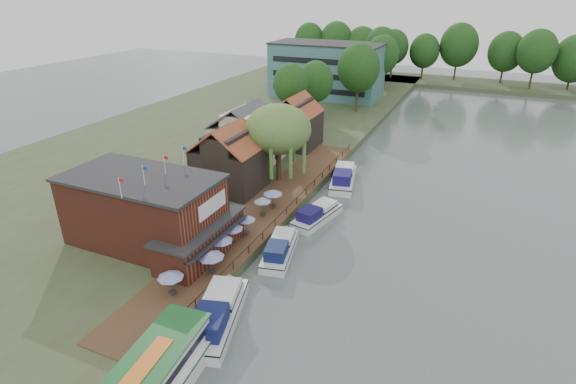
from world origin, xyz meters
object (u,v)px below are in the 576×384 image
at_px(cruiser_3, 343,175).
at_px(umbrella_0, 171,284).
at_px(cottage_b, 247,133).
at_px(umbrella_5, 263,207).
at_px(willow, 278,144).
at_px(cruiser_2, 317,213).
at_px(umbrella_4, 246,225).
at_px(cruiser_0, 217,310).
at_px(umbrella_1, 211,263).
at_px(cruiser_1, 280,246).
at_px(cottage_c, 296,121).
at_px(pub, 160,213).
at_px(cottage_a, 230,158).
at_px(hotel_block, 327,70).
at_px(swan, 191,351).
at_px(umbrella_6, 273,199).
at_px(umbrella_2, 221,246).
at_px(umbrella_3, 232,234).

bearing_deg(cruiser_3, umbrella_0, -111.81).
distance_m(cottage_b, umbrella_5, 18.80).
xyz_separation_m(willow, cruiser_2, (8.23, -6.98, -5.15)).
bearing_deg(umbrella_4, cruiser_0, -72.09).
distance_m(umbrella_0, cruiser_0, 4.76).
bearing_deg(umbrella_0, umbrella_5, 88.50).
bearing_deg(cruiser_2, umbrella_1, -93.75).
bearing_deg(cruiser_1, cruiser_3, 76.75).
bearing_deg(cottage_c, cruiser_1, -69.70).
distance_m(pub, umbrella_4, 8.76).
bearing_deg(cottage_a, cruiser_0, -61.97).
distance_m(hotel_block, cruiser_1, 69.42).
bearing_deg(swan, willow, 102.99).
xyz_separation_m(cottage_c, umbrella_6, (6.55, -22.09, -2.96)).
bearing_deg(umbrella_1, cottage_a, 115.48).
relative_size(cottage_b, umbrella_1, 3.90).
bearing_deg(umbrella_6, umbrella_5, -94.70).
bearing_deg(umbrella_2, cruiser_1, 43.69).
relative_size(willow, umbrella_0, 4.39).
height_order(cruiser_1, cruiser_2, cruiser_1).
height_order(hotel_block, cruiser_2, hotel_block).
xyz_separation_m(umbrella_2, cruiser_2, (5.14, 12.67, -1.22)).
xyz_separation_m(umbrella_2, umbrella_3, (-0.24, 2.43, 0.00)).
height_order(cruiser_2, cruiser_3, cruiser_3).
height_order(umbrella_5, cruiser_3, umbrella_5).
relative_size(pub, umbrella_1, 8.12).
bearing_deg(umbrella_1, umbrella_2, 104.37).
bearing_deg(umbrella_1, cruiser_3, 81.71).
bearing_deg(willow, umbrella_6, -69.34).
xyz_separation_m(pub, swan, (10.51, -10.38, -4.43)).
height_order(hotel_block, umbrella_5, hotel_block).
relative_size(pub, cottage_b, 2.08).
bearing_deg(willow, cruiser_3, 30.34).
distance_m(umbrella_2, cruiser_0, 8.22).
bearing_deg(umbrella_6, cottage_c, 106.52).
height_order(cruiser_1, cruiser_3, cruiser_3).
bearing_deg(umbrella_3, cottage_a, 121.02).
bearing_deg(umbrella_4, umbrella_3, -100.83).
xyz_separation_m(cottage_b, cruiser_2, (15.73, -11.98, -4.18)).
bearing_deg(umbrella_3, hotel_block, 101.88).
relative_size(hotel_block, umbrella_2, 10.63).
distance_m(umbrella_6, cruiser_3, 13.49).
relative_size(umbrella_4, swan, 5.40).
relative_size(willow, umbrella_2, 4.36).
bearing_deg(umbrella_5, cottage_c, 104.61).
relative_size(umbrella_3, cruiser_3, 0.23).
distance_m(pub, umbrella_3, 7.32).
distance_m(hotel_block, umbrella_1, 75.16).
bearing_deg(hotel_block, cruiser_1, -74.12).
bearing_deg(cruiser_0, cruiser_2, 70.68).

